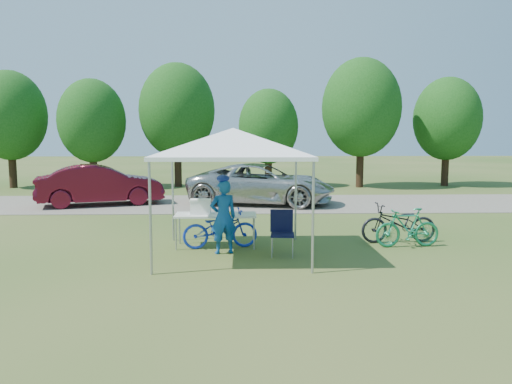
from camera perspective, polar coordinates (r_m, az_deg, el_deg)
The scene contains 14 objects.
ground at distance 10.90m, azimuth -2.57°, elevation -7.16°, with size 100.00×100.00×0.00m, color #2D5119.
gravel_strip at distance 18.77m, azimuth -2.17°, elevation -1.32°, with size 24.00×5.00×0.02m, color gray.
canopy at distance 10.59m, azimuth -2.64°, elevation 6.92°, with size 4.53×4.53×3.00m.
treeline at distance 24.66m, azimuth -2.76°, elevation 8.77°, with size 24.89×4.28×6.30m.
folding_table at distance 11.56m, azimuth -4.63°, elevation -2.73°, with size 1.86×0.78×0.77m.
folding_chair at distance 10.80m, azimuth 3.00°, elevation -4.18°, with size 0.54×0.55×0.97m.
cooler at distance 11.55m, azimuth -6.35°, elevation -1.67°, with size 0.48×0.32×0.34m.
ice_cream_cup at distance 11.49m, azimuth -2.90°, elevation -2.39°, with size 0.09×0.09×0.07m, color gold.
cyclist at distance 10.88m, azimuth -3.76°, elevation -2.86°, with size 0.59×0.39×1.61m, color #124894.
bike_blue at distance 11.46m, azimuth -4.11°, elevation -4.20°, with size 0.60×1.71×0.90m, color #1735CC.
bike_green at distance 12.04m, azimuth 16.93°, elevation -3.92°, with size 0.43×1.51×0.91m, color #1C8052.
bike_dark at distance 12.45m, azimuth 16.02°, elevation -3.43°, with size 0.64×1.83×0.96m, color black.
minivan at distance 18.52m, azimuth 0.62°, elevation 0.94°, with size 2.49×5.39×1.50m, color #B4B3AF.
sedan at distance 19.15m, azimuth -17.37°, elevation 0.79°, with size 1.56×4.47×1.47m, color #520D1C.
Camera 1 is at (0.19, -10.59, 2.59)m, focal length 35.00 mm.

